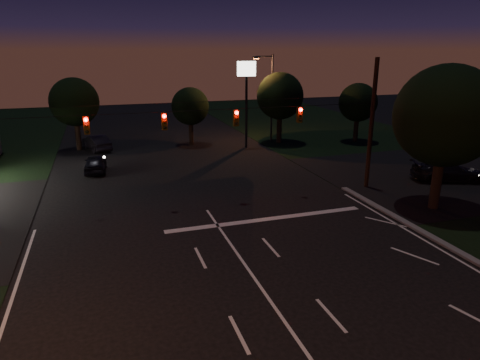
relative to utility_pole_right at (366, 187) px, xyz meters
name	(u,v)px	position (x,y,z in m)	size (l,w,h in m)	color
cross_street_right	(445,174)	(8.00, 1.00, 0.00)	(20.00, 16.00, 0.02)	black
stop_bar	(267,219)	(-9.00, -3.50, 0.01)	(12.00, 0.50, 0.01)	silver
utility_pole_right	(366,187)	(0.00, 0.00, 0.00)	(0.30, 0.30, 9.00)	black
signal_span	(201,119)	(-12.00, -0.04, 5.50)	(24.00, 0.40, 1.56)	black
pole_sign_right	(246,84)	(-4.00, 15.00, 6.24)	(1.80, 0.30, 8.40)	black
street_light_right_far	(270,92)	(-0.76, 17.00, 5.24)	(2.20, 0.35, 9.00)	black
tree_right_near	(444,117)	(1.53, -4.83, 5.68)	(6.00, 6.00, 8.76)	black
tree_far_b	(75,102)	(-19.98, 19.13, 4.61)	(4.60, 4.60, 6.98)	black
tree_far_c	(190,107)	(-8.98, 18.10, 3.90)	(3.80, 3.80, 5.86)	black
tree_far_d	(280,97)	(0.02, 16.13, 4.83)	(4.80, 4.80, 7.30)	black
tree_far_e	(358,103)	(8.02, 14.11, 4.11)	(4.00, 4.00, 6.18)	black
car_oncoming_a	(95,164)	(-18.48, 10.19, 0.69)	(1.63, 4.04, 1.38)	black
car_oncoming_b	(97,143)	(-18.35, 18.37, 0.74)	(1.57, 4.49, 1.48)	black
car_cross	(448,171)	(6.62, -0.64, 0.76)	(2.14, 5.26, 1.53)	black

